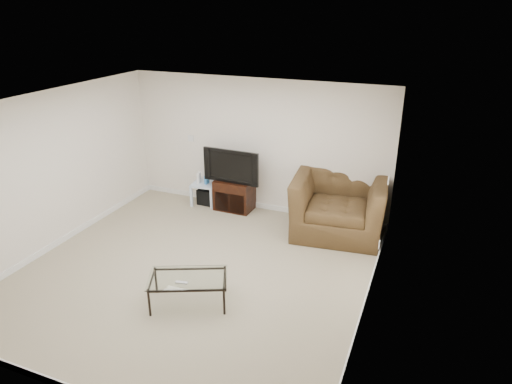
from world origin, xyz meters
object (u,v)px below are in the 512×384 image
at_px(subwoofer, 207,196).
at_px(recliner, 339,196).
at_px(television, 233,165).
at_px(tv_stand, 235,195).
at_px(side_table, 205,193).
at_px(coffee_table, 189,290).

height_order(subwoofer, recliner, recliner).
bearing_deg(subwoofer, television, -4.72).
bearing_deg(tv_stand, side_table, -178.79).
bearing_deg(recliner, television, 168.03).
bearing_deg(tv_stand, subwoofer, 179.21).
relative_size(television, subwoofer, 3.38).
xyz_separation_m(subwoofer, coffee_table, (1.31, -3.01, 0.04)).
relative_size(television, recliner, 0.67).
bearing_deg(coffee_table, television, 103.09).
bearing_deg(television, subwoofer, 177.41).
bearing_deg(television, coffee_table, -74.78).
xyz_separation_m(tv_stand, coffee_table, (0.69, -2.99, -0.10)).
xyz_separation_m(television, side_table, (-0.64, 0.03, -0.69)).
relative_size(tv_stand, television, 0.69).
distance_m(tv_stand, television, 0.62).
xyz_separation_m(subwoofer, recliner, (2.67, -0.25, 0.52)).
bearing_deg(subwoofer, recliner, -5.37).
distance_m(television, recliner, 2.08).
relative_size(recliner, coffee_table, 1.52).
distance_m(tv_stand, side_table, 0.65).
relative_size(tv_stand, subwoofer, 2.33).
bearing_deg(recliner, coffee_table, -122.78).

